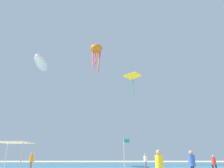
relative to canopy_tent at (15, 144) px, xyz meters
The scene contains 11 objects.
ocean_strip 24.11m from the canopy_tent, 69.27° to the left, with size 110.00×24.48×0.03m, color teal.
canopy_tent is the anchor object (origin of this frame).
person_near_tent 14.53m from the canopy_tent, 18.25° to the right, with size 0.44×0.49×1.85m.
person_leftmost 14.97m from the canopy_tent, 32.10° to the left, with size 0.41×0.45×1.75m.
person_central 13.26m from the canopy_tent, 33.77° to the right, with size 0.43×0.43×1.83m.
person_rightmost 6.82m from the canopy_tent, 95.31° to the left, with size 0.44×0.44×1.85m.
person_far_shore 18.39m from the canopy_tent, ahead, with size 0.38×0.37×1.57m.
banner_flag 10.38m from the canopy_tent, 18.46° to the left, with size 0.61×0.06×3.13m.
kite_diamond_yellow 14.25m from the canopy_tent, 22.09° to the left, with size 2.36×2.37×2.41m.
kite_inflatable_white 20.23m from the canopy_tent, 102.80° to the left, with size 2.69×6.26×2.56m.
kite_octopus_orange 29.70m from the canopy_tent, 75.52° to the left, with size 2.93×2.93×5.81m.
Camera 1 is at (-0.24, -15.63, 1.51)m, focal length 35.08 mm.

